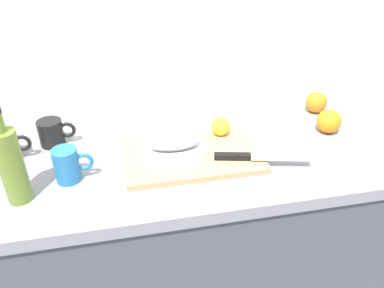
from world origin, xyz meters
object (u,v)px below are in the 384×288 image
object	(u,v)px
lemon_0	(221,126)
coffee_mug_0	(52,133)
coffee_mug_1	(68,165)
coffee_mug_2	(6,146)
white_plate	(175,150)
olive_oil_bottle	(11,165)
cutting_board	(192,155)
fish_fillet	(175,143)
chef_knife	(250,157)
orange_0	(329,121)

from	to	relation	value
lemon_0	coffee_mug_0	bearing A→B (deg)	171.30
coffee_mug_1	coffee_mug_2	xyz separation A→B (m)	(-0.19, 0.15, -0.00)
coffee_mug_0	lemon_0	bearing A→B (deg)	-8.70
white_plate	olive_oil_bottle	size ratio (longest dim) A/B	0.76
cutting_board	olive_oil_bottle	distance (m)	0.51
fish_fillet	chef_knife	xyz separation A→B (m)	(0.22, -0.08, -0.02)
olive_oil_bottle	coffee_mug_2	distance (m)	0.23
orange_0	coffee_mug_1	bearing A→B (deg)	-172.98
chef_knife	orange_0	size ratio (longest dim) A/B	3.47
white_plate	coffee_mug_2	size ratio (longest dim) A/B	1.78
cutting_board	coffee_mug_1	xyz separation A→B (m)	(-0.37, -0.04, 0.04)
coffee_mug_1	cutting_board	bearing A→B (deg)	6.38
cutting_board	coffee_mug_0	distance (m)	0.47
coffee_mug_0	coffee_mug_2	size ratio (longest dim) A/B	1.02
white_plate	chef_knife	size ratio (longest dim) A/B	0.72
olive_oil_bottle	orange_0	world-z (taller)	olive_oil_bottle
cutting_board	coffee_mug_1	size ratio (longest dim) A/B	3.79
lemon_0	coffee_mug_1	distance (m)	0.50
fish_fillet	chef_knife	bearing A→B (deg)	-21.10
orange_0	fish_fillet	bearing A→B (deg)	-174.20
chef_knife	coffee_mug_2	distance (m)	0.75
coffee_mug_0	coffee_mug_2	distance (m)	0.14
white_plate	coffee_mug_2	world-z (taller)	coffee_mug_2
fish_fillet	coffee_mug_0	size ratio (longest dim) A/B	1.31
coffee_mug_2	orange_0	size ratio (longest dim) A/B	1.40
chef_knife	olive_oil_bottle	distance (m)	0.66
white_plate	fish_fillet	xyz separation A→B (m)	(0.00, -0.00, 0.03)
lemon_0	coffee_mug_2	distance (m)	0.68
fish_fillet	chef_knife	world-z (taller)	fish_fillet
olive_oil_bottle	coffee_mug_0	size ratio (longest dim) A/B	2.28
white_plate	olive_oil_bottle	world-z (taller)	olive_oil_bottle
white_plate	chef_knife	bearing A→B (deg)	-21.10
olive_oil_bottle	coffee_mug_1	bearing A→B (deg)	26.78
orange_0	cutting_board	bearing A→B (deg)	-172.52
orange_0	olive_oil_bottle	bearing A→B (deg)	-170.30
fish_fillet	coffee_mug_0	world-z (taller)	coffee_mug_0
lemon_0	olive_oil_bottle	xyz separation A→B (m)	(-0.60, -0.19, 0.06)
white_plate	chef_knife	xyz separation A→B (m)	(0.22, -0.08, 0.00)
chef_knife	coffee_mug_1	xyz separation A→B (m)	(-0.53, 0.03, 0.02)
coffee_mug_0	coffee_mug_1	size ratio (longest dim) A/B	1.07
lemon_0	orange_0	bearing A→B (deg)	-3.56
olive_oil_bottle	chef_knife	bearing A→B (deg)	2.59
olive_oil_bottle	coffee_mug_0	xyz separation A→B (m)	(0.06, 0.28, -0.07)
coffee_mug_0	coffee_mug_2	xyz separation A→B (m)	(-0.13, -0.07, 0.00)
cutting_board	lemon_0	distance (m)	0.15
lemon_0	orange_0	size ratio (longest dim) A/B	0.76
coffee_mug_0	olive_oil_bottle	bearing A→B (deg)	-101.59
cutting_board	fish_fillet	distance (m)	0.07
cutting_board	white_plate	xyz separation A→B (m)	(-0.05, 0.01, 0.02)
chef_knife	lemon_0	distance (m)	0.17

